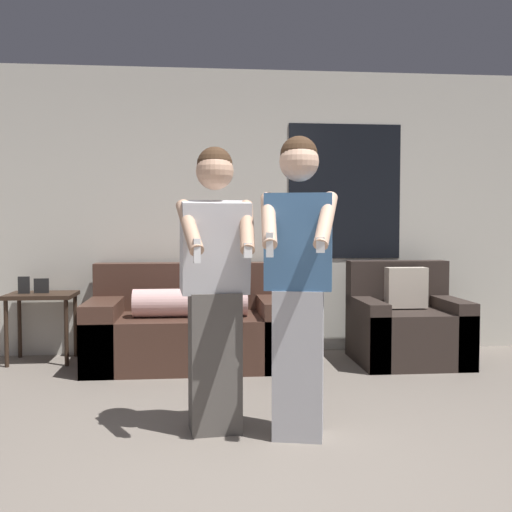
{
  "coord_description": "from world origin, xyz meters",
  "views": [
    {
      "loc": [
        -0.35,
        -2.62,
        1.22
      ],
      "look_at": [
        -0.03,
        0.82,
        1.04
      ],
      "focal_mm": 42.0,
      "sensor_mm": 36.0,
      "label": 1
    }
  ],
  "objects_px": {
    "couch": "(191,329)",
    "person_left": "(215,287)",
    "person_right": "(299,282)",
    "armchair": "(406,326)",
    "side_table": "(41,303)"
  },
  "relations": [
    {
      "from": "person_right",
      "to": "couch",
      "type": "bearing_deg",
      "value": 108.71
    },
    {
      "from": "person_left",
      "to": "person_right",
      "type": "relative_size",
      "value": 0.97
    },
    {
      "from": "armchair",
      "to": "side_table",
      "type": "distance_m",
      "value": 3.27
    },
    {
      "from": "couch",
      "to": "person_left",
      "type": "relative_size",
      "value": 1.05
    },
    {
      "from": "couch",
      "to": "side_table",
      "type": "height_order",
      "value": "couch"
    },
    {
      "from": "person_left",
      "to": "couch",
      "type": "bearing_deg",
      "value": 95.42
    },
    {
      "from": "person_right",
      "to": "armchair",
      "type": "bearing_deg",
      "value": 54.47
    },
    {
      "from": "side_table",
      "to": "person_left",
      "type": "height_order",
      "value": "person_left"
    },
    {
      "from": "side_table",
      "to": "person_left",
      "type": "xyz_separation_m",
      "value": [
        1.5,
        -1.97,
        0.33
      ]
    },
    {
      "from": "person_left",
      "to": "person_right",
      "type": "xyz_separation_m",
      "value": [
        0.47,
        -0.13,
        0.04
      ]
    },
    {
      "from": "couch",
      "to": "person_right",
      "type": "xyz_separation_m",
      "value": [
        0.64,
        -1.89,
        0.59
      ]
    },
    {
      "from": "side_table",
      "to": "person_left",
      "type": "relative_size",
      "value": 0.46
    },
    {
      "from": "couch",
      "to": "person_right",
      "type": "height_order",
      "value": "person_right"
    },
    {
      "from": "couch",
      "to": "person_left",
      "type": "bearing_deg",
      "value": -84.58
    },
    {
      "from": "armchair",
      "to": "side_table",
      "type": "xyz_separation_m",
      "value": [
        -3.25,
        0.31,
        0.21
      ]
    }
  ]
}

